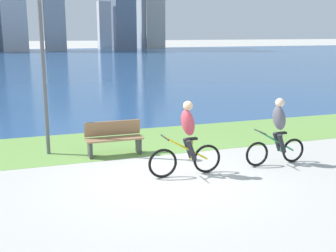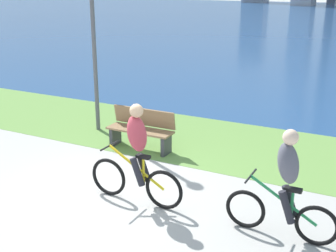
# 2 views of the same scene
# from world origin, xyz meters

# --- Properties ---
(ground_plane) EXTENTS (300.00, 300.00, 0.00)m
(ground_plane) POSITION_xyz_m (0.00, 0.00, 0.00)
(ground_plane) COLOR #B2AFA8
(grass_strip_bayside) EXTENTS (120.00, 3.23, 0.01)m
(grass_strip_bayside) POSITION_xyz_m (0.00, 3.40, 0.00)
(grass_strip_bayside) COLOR #6B9947
(grass_strip_bayside) RESTS_ON ground
(cyclist_lead) EXTENTS (1.75, 0.52, 1.71)m
(cyclist_lead) POSITION_xyz_m (0.49, 0.08, 0.84)
(cyclist_lead) COLOR black
(cyclist_lead) RESTS_ON ground
(cyclist_trailing) EXTENTS (1.64, 0.52, 1.65)m
(cyclist_trailing) POSITION_xyz_m (2.90, 0.13, 0.83)
(cyclist_trailing) COLOR black
(cyclist_trailing) RESTS_ON ground
(bench_near_path) EXTENTS (1.50, 0.47, 0.90)m
(bench_near_path) POSITION_xyz_m (-0.72, 2.26, 0.45)
(bench_near_path) COLOR olive
(bench_near_path) RESTS_ON ground
(lamppost_tall) EXTENTS (0.28, 0.28, 4.24)m
(lamppost_tall) POSITION_xyz_m (-2.37, 2.92, 2.74)
(lamppost_tall) COLOR #595960
(lamppost_tall) RESTS_ON ground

